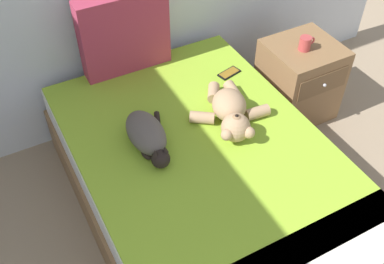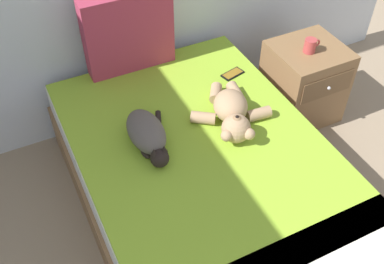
% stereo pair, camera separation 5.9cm
% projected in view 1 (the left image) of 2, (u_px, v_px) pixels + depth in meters
% --- Properties ---
extents(bed, '(1.34, 1.93, 0.54)m').
position_uv_depth(bed, '(203.00, 181.00, 2.65)').
color(bed, olive).
rests_on(bed, ground_plane).
extents(patterned_cushion, '(0.56, 0.13, 0.52)m').
position_uv_depth(patterned_cushion, '(124.00, 33.00, 2.80)').
color(patterned_cushion, '#A5334C').
rests_on(patterned_cushion, bed).
extents(cat, '(0.25, 0.42, 0.15)m').
position_uv_depth(cat, '(147.00, 135.00, 2.43)').
color(cat, '#59514C').
rests_on(cat, bed).
extents(teddy_bear, '(0.45, 0.54, 0.17)m').
position_uv_depth(teddy_bear, '(231.00, 112.00, 2.56)').
color(teddy_bear, tan).
rests_on(teddy_bear, bed).
extents(cell_phone, '(0.16, 0.11, 0.01)m').
position_uv_depth(cell_phone, '(229.00, 73.00, 2.93)').
color(cell_phone, black).
rests_on(cell_phone, bed).
extents(nightstand, '(0.48, 0.49, 0.57)m').
position_uv_depth(nightstand, '(299.00, 80.00, 3.29)').
color(nightstand, olive).
rests_on(nightstand, ground_plane).
extents(mug, '(0.12, 0.08, 0.09)m').
position_uv_depth(mug, '(305.00, 43.00, 3.03)').
color(mug, '#B23F3F').
rests_on(mug, nightstand).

